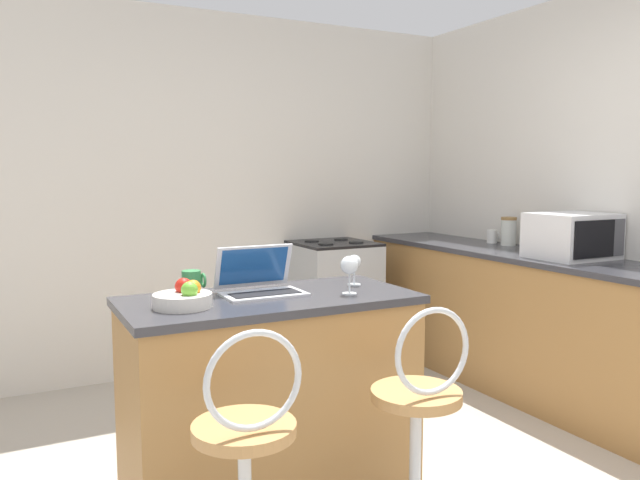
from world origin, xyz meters
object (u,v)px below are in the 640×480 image
at_px(bar_stool_far, 418,442).
at_px(mug_white, 492,236).
at_px(fruit_bowl, 184,298).
at_px(wine_glass_tall, 349,266).
at_px(laptop, 259,281).
at_px(wine_glass_short, 354,263).
at_px(microwave, 572,236).
at_px(mug_green, 192,282).
at_px(storage_jar, 508,231).
at_px(pepper_mill, 532,234).
at_px(stove_range, 334,303).

xyz_separation_m(bar_stool_far, mug_white, (1.91, 1.70, 0.52)).
bearing_deg(fruit_bowl, wine_glass_tall, -5.57).
height_order(laptop, wine_glass_short, laptop).
bearing_deg(microwave, fruit_bowl, -173.43).
height_order(wine_glass_tall, mug_green, wine_glass_tall).
bearing_deg(storage_jar, fruit_bowl, -159.73).
relative_size(bar_stool_far, mug_white, 10.14).
xyz_separation_m(laptop, mug_green, (-0.27, 0.11, -0.00)).
distance_m(wine_glass_tall, pepper_mill, 2.04).
distance_m(storage_jar, mug_green, 2.63).
bearing_deg(mug_white, fruit_bowl, -156.67).
height_order(microwave, wine_glass_short, microwave).
distance_m(laptop, wine_glass_short, 0.47).
height_order(mug_white, pepper_mill, pepper_mill).
relative_size(storage_jar, mug_green, 1.97).
height_order(storage_jar, pepper_mill, pepper_mill).
relative_size(fruit_bowl, storage_jar, 1.13).
xyz_separation_m(laptop, microwave, (2.12, 0.16, 0.09)).
bearing_deg(storage_jar, laptop, -159.58).
bearing_deg(wine_glass_short, mug_white, 29.71).
distance_m(fruit_bowl, storage_jar, 2.80).
bearing_deg(wine_glass_short, stove_range, 64.45).
height_order(laptop, stove_range, laptop).
distance_m(microwave, mug_green, 2.38).
bearing_deg(mug_green, bar_stool_far, -52.41).
height_order(stove_range, mug_white, mug_white).
height_order(stove_range, mug_green, mug_green).
height_order(bar_stool_far, pepper_mill, pepper_mill).
xyz_separation_m(storage_jar, wine_glass_short, (-1.79, -0.86, -0.00)).
xyz_separation_m(laptop, mug_white, (2.26, 1.01, -0.00)).
height_order(stove_range, fruit_bowl, fruit_bowl).
relative_size(laptop, mug_white, 3.61).
relative_size(microwave, wine_glass_tall, 2.81).
relative_size(stove_range, pepper_mill, 4.15).
bearing_deg(microwave, mug_green, -178.96).
height_order(wine_glass_tall, wine_glass_short, wine_glass_tall).
bearing_deg(microwave, laptop, -175.75).
relative_size(laptop, storage_jar, 1.72).
relative_size(laptop, microwave, 0.74).
distance_m(fruit_bowl, mug_white, 2.86).
height_order(storage_jar, wine_glass_short, storage_jar).
bearing_deg(wine_glass_tall, mug_white, 32.04).
bearing_deg(microwave, mug_white, 80.30).
xyz_separation_m(stove_range, storage_jar, (1.02, -0.76, 0.57)).
height_order(bar_stool_far, fruit_bowl, fruit_bowl).
xyz_separation_m(bar_stool_far, pepper_mill, (1.87, 1.27, 0.58)).
distance_m(laptop, fruit_bowl, 0.39).
xyz_separation_m(fruit_bowl, pepper_mill, (2.59, 0.71, 0.07)).
bearing_deg(mug_green, pepper_mill, 10.65).
height_order(bar_stool_far, stove_range, bar_stool_far).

